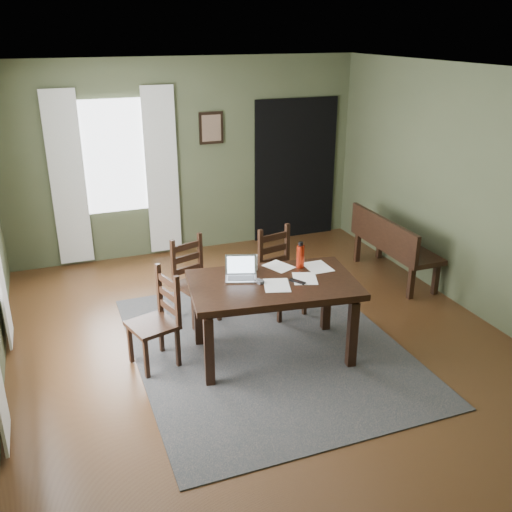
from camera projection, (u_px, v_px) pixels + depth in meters
name	position (u px, v px, depth m)	size (l,w,h in m)	color
ground	(266.00, 348.00, 5.85)	(5.00, 6.00, 0.01)	#492C16
room_shell	(268.00, 176.00, 5.17)	(5.02, 6.02, 2.71)	#485134
rug	(266.00, 347.00, 5.85)	(2.60, 3.20, 0.01)	#373737
dining_table	(273.00, 291.00, 5.46)	(1.70, 1.16, 0.79)	black
chair_end	(157.00, 321.00, 5.41)	(0.51, 0.51, 0.94)	black
chair_back_left	(195.00, 281.00, 6.26)	(0.52, 0.52, 0.93)	black
chair_back_right	(281.00, 273.00, 6.41)	(0.51, 0.51, 0.98)	black
bench	(391.00, 242.00, 7.29)	(0.47, 1.47, 0.83)	black
laptop	(241.00, 272.00, 5.50)	(0.36, 0.32, 0.21)	#B7B7BC
computer_mouse	(259.00, 281.00, 5.39)	(0.05, 0.09, 0.03)	#3F3F42
tv_remote	(297.00, 281.00, 5.41)	(0.05, 0.16, 0.02)	black
drinking_glass	(254.00, 263.00, 5.66)	(0.07, 0.07, 0.16)	silver
water_bottle	(300.00, 256.00, 5.70)	(0.08, 0.08, 0.27)	#B3240D
paper_b	(305.00, 278.00, 5.49)	(0.22, 0.29, 0.00)	white
paper_c	(279.00, 266.00, 5.76)	(0.22, 0.28, 0.00)	white
paper_d	(318.00, 267.00, 5.75)	(0.23, 0.30, 0.00)	white
paper_e	(277.00, 285.00, 5.35)	(0.24, 0.31, 0.00)	white
window_back	(114.00, 157.00, 7.55)	(1.00, 0.01, 1.50)	white
curtain_back_left	(68.00, 180.00, 7.41)	(0.44, 0.03, 2.30)	silver
curtain_back_right	(162.00, 172.00, 7.82)	(0.44, 0.03, 2.30)	silver
framed_picture	(211.00, 128.00, 7.88)	(0.34, 0.03, 0.44)	black
doorway_back	(295.00, 170.00, 8.57)	(1.30, 0.03, 2.10)	black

